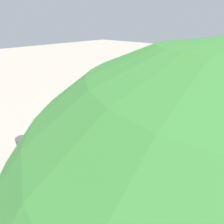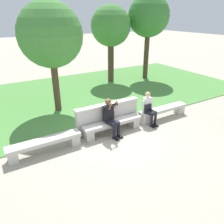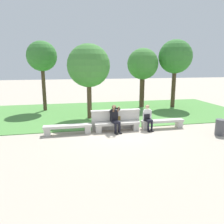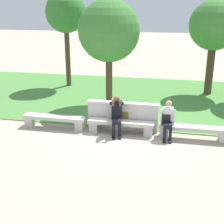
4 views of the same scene
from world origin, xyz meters
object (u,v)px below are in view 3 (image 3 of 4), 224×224
Objects in this scene: bench_near at (117,125)px; trash_bin at (220,127)px; bench_mid at (163,122)px; tree_behind_wall at (143,65)px; bench_main at (68,128)px; tree_right_background at (42,57)px; person_photographer at (115,117)px; tree_far_back at (175,57)px; person_distant at (148,117)px; backpack at (146,117)px; tree_left_background at (89,66)px.

trash_bin is at bearing -19.29° from bench_near.
tree_behind_wall reaches higher than bench_mid.
tree_behind_wall reaches higher than bench_main.
tree_behind_wall is 0.92× the size of tree_right_background.
person_photographer is 0.30× the size of tree_behind_wall.
tree_far_back reaches higher than bench_mid.
tree_behind_wall is (5.68, 5.69, 2.92)m from bench_main.
trash_bin is at bearing -99.01° from tree_far_back.
person_distant is 0.25× the size of tree_far_back.
tree_right_background is (-5.42, 5.88, 3.12)m from backpack.
person_photographer is at bearing -179.68° from person_distant.
tree_behind_wall is (1.72, 5.76, 2.56)m from person_distant.
tree_far_back is 7.67m from trash_bin.
bench_main is 3.98m from person_distant.
tree_behind_wall is at bearing 168.23° from tree_far_back.
bench_main is 5.24× the size of backpack.
bench_main is at bearing 179.04° from person_distant.
tree_far_back is at bearing -3.85° from tree_right_background.
bench_near is at bearing -56.20° from tree_right_background.
backpack is at bearing 1.56° from person_photographer.
bench_main is 8.56m from tree_behind_wall.
backpack is at bearing 149.45° from person_distant.
bench_mid is 6.46m from tree_behind_wall.
tree_right_background reaches higher than backpack.
trash_bin is (4.55, -1.59, 0.07)m from bench_near.
tree_left_background is at bearing -161.01° from tree_far_back.
bench_main is 1.00× the size of bench_near.
bench_mid is 0.44× the size of tree_far_back.
backpack is at bearing -178.01° from bench_mid.
tree_behind_wall is at bearing 81.22° from bench_mid.
person_distant is at bearing -48.73° from tree_left_background.
person_distant is 8.63m from tree_right_background.
bench_near is 1.61m from person_distant.
bench_mid is 2.99× the size of trash_bin.
person_distant is 4.67m from tree_left_background.
tree_far_back is 6.72× the size of trash_bin.
bench_mid is 2.57m from person_photographer.
person_distant is at bearing -175.48° from bench_mid.
tree_right_background reaches higher than tree_behind_wall.
tree_left_background is at bearing 141.19° from trash_bin.
person_distant is (3.97, -0.07, 0.36)m from bench_main.
tree_behind_wall is (1.78, 5.73, 2.60)m from backpack.
tree_left_background is (-4.33, -2.79, -0.08)m from tree_behind_wall.
bench_mid is 7.03m from tree_far_back.
person_distant reaches higher than trash_bin.
bench_near is 0.51× the size of tree_behind_wall.
tree_left_background reaches higher than trash_bin.
person_distant is 2.94× the size of backpack.
trash_bin reaches higher than bench_near.
bench_main is 3.92m from backpack.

